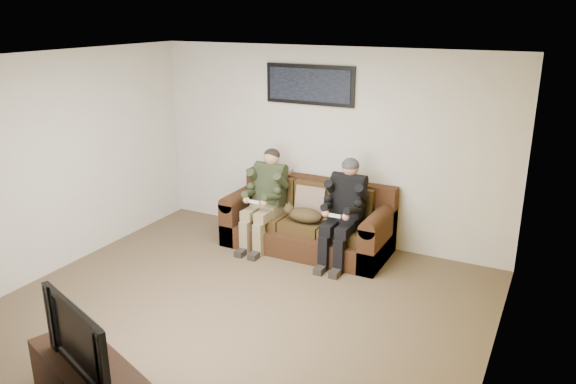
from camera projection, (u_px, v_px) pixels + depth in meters
The scene contains 15 objects.
floor at pixel (241, 308), 5.99m from camera, with size 5.00×5.00×0.00m, color brown.
ceiling at pixel (234, 59), 5.18m from camera, with size 5.00×5.00×0.00m, color silver.
wall_back at pixel (327, 146), 7.49m from camera, with size 5.00×5.00×0.00m, color beige.
wall_front at pixel (56, 288), 3.68m from camera, with size 5.00×5.00×0.00m, color beige.
wall_left at pixel (58, 163), 6.66m from camera, with size 4.50×4.50×0.00m, color beige.
wall_right at pixel (502, 236), 4.51m from camera, with size 4.50×4.50×0.00m, color beige.
accent_wall_right at pixel (501, 236), 4.51m from camera, with size 4.50×4.50×0.00m, color #AE8A11.
sofa at pixel (309, 223), 7.45m from camera, with size 2.16×0.93×0.89m.
throw_pillow at pixel (311, 201), 7.40m from camera, with size 0.41×0.12×0.39m, color #846856.
throw_blanket at pixel (275, 172), 7.80m from camera, with size 0.44×0.22×0.08m, color #C6B392.
person_left at pixel (266, 193), 7.42m from camera, with size 0.51×0.87×1.29m.
person_right at pixel (344, 205), 6.94m from camera, with size 0.51×0.86×1.30m.
cat at pixel (304, 215), 7.18m from camera, with size 0.66×0.26×0.24m.
framed_poster at pixel (310, 85), 7.32m from camera, with size 1.25×0.05×0.52m.
television at pixel (89, 335), 4.15m from camera, with size 1.00×0.13×0.57m, color black.
Camera 1 is at (2.85, -4.50, 3.04)m, focal length 35.00 mm.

